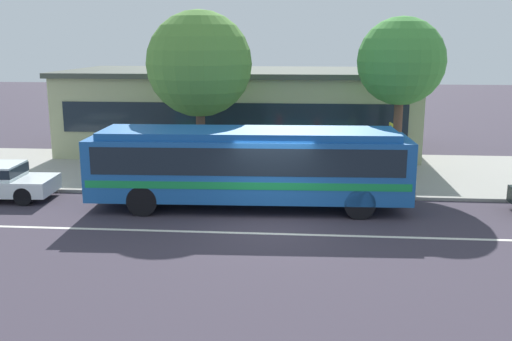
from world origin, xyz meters
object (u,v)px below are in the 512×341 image
(pedestrian_walking_along_curb, at_px, (371,163))
(street_tree_mid_block, at_px, (401,62))
(pedestrian_standing_by_tree, at_px, (270,157))
(bus_stop_sign, at_px, (390,148))
(pedestrian_waiting_near_sign, at_px, (321,163))
(street_tree_near_stop, at_px, (199,64))
(transit_bus, at_px, (249,163))

(pedestrian_walking_along_curb, distance_m, street_tree_mid_block, 4.40)
(pedestrian_standing_by_tree, xyz_separation_m, bus_stop_sign, (4.42, -0.80, 0.58))
(pedestrian_waiting_near_sign, bearing_deg, street_tree_mid_block, 33.73)
(pedestrian_standing_by_tree, height_order, street_tree_mid_block, street_tree_mid_block)
(street_tree_near_stop, bearing_deg, bus_stop_sign, -16.64)
(pedestrian_walking_along_curb, height_order, street_tree_near_stop, street_tree_near_stop)
(transit_bus, xyz_separation_m, bus_stop_sign, (4.96, 2.13, 0.18))
(pedestrian_walking_along_curb, bearing_deg, pedestrian_standing_by_tree, 173.03)
(pedestrian_walking_along_curb, distance_m, pedestrian_standing_by_tree, 3.84)
(pedestrian_walking_along_curb, height_order, pedestrian_standing_by_tree, pedestrian_standing_by_tree)
(transit_bus, distance_m, pedestrian_standing_by_tree, 3.00)
(transit_bus, xyz_separation_m, pedestrian_standing_by_tree, (0.53, 2.92, -0.40))
(street_tree_near_stop, xyz_separation_m, street_tree_mid_block, (8.00, 0.23, 0.11))
(transit_bus, bearing_deg, bus_stop_sign, 23.23)
(bus_stop_sign, bearing_deg, pedestrian_walking_along_curb, 151.59)
(pedestrian_walking_along_curb, bearing_deg, street_tree_near_stop, 164.52)
(street_tree_near_stop, distance_m, street_tree_mid_block, 8.00)
(pedestrian_standing_by_tree, bearing_deg, transit_bus, -100.33)
(street_tree_near_stop, bearing_deg, street_tree_mid_block, 1.68)
(pedestrian_walking_along_curb, bearing_deg, street_tree_mid_block, 59.53)
(pedestrian_waiting_near_sign, height_order, street_tree_near_stop, street_tree_near_stop)
(transit_bus, height_order, street_tree_near_stop, street_tree_near_stop)
(street_tree_near_stop, height_order, street_tree_mid_block, street_tree_near_stop)
(pedestrian_waiting_near_sign, height_order, pedestrian_standing_by_tree, pedestrian_standing_by_tree)
(pedestrian_waiting_near_sign, relative_size, street_tree_near_stop, 0.24)
(pedestrian_waiting_near_sign, distance_m, street_tree_mid_block, 5.24)
(transit_bus, bearing_deg, pedestrian_walking_along_curb, 29.49)
(transit_bus, height_order, pedestrian_waiting_near_sign, transit_bus)
(transit_bus, relative_size, pedestrian_walking_along_curb, 6.43)
(pedestrian_walking_along_curb, bearing_deg, transit_bus, -150.51)
(transit_bus, xyz_separation_m, street_tree_mid_block, (5.58, 4.56, 3.19))
(bus_stop_sign, distance_m, street_tree_near_stop, 8.22)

